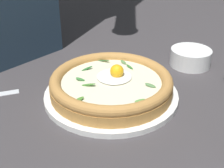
% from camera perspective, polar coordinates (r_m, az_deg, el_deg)
% --- Properties ---
extents(ground_plane, '(2.40, 2.40, 0.03)m').
position_cam_1_polar(ground_plane, '(0.65, -0.93, -4.53)').
color(ground_plane, '#3D393B').
rests_on(ground_plane, ground).
extents(pizza_plate, '(0.29, 0.29, 0.01)m').
position_cam_1_polar(pizza_plate, '(0.65, -0.00, -1.99)').
color(pizza_plate, white).
rests_on(pizza_plate, ground).
extents(pizza, '(0.26, 0.26, 0.06)m').
position_cam_1_polar(pizza, '(0.64, 0.01, 0.11)').
color(pizza, '#C18742').
rests_on(pizza, pizza_plate).
extents(side_bowl, '(0.10, 0.10, 0.04)m').
position_cam_1_polar(side_bowl, '(0.81, 14.65, 4.91)').
color(side_bowl, white).
rests_on(side_bowl, ground).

